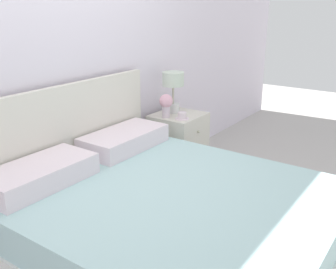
{
  "coord_description": "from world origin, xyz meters",
  "views": [
    {
      "loc": [
        -1.8,
        -2.24,
        1.63
      ],
      "look_at": [
        0.6,
        -0.54,
        0.63
      ],
      "focal_mm": 42.0,
      "sensor_mm": 36.0,
      "label": 1
    }
  ],
  "objects_px": {
    "flower_vase": "(166,103)",
    "table_lamp": "(173,85)",
    "nightstand": "(178,144)",
    "bed": "(161,220)",
    "teacup": "(182,116)"
  },
  "relations": [
    {
      "from": "flower_vase",
      "to": "teacup",
      "type": "xyz_separation_m",
      "value": [
        0.04,
        -0.15,
        -0.11
      ]
    },
    {
      "from": "nightstand",
      "to": "table_lamp",
      "type": "distance_m",
      "value": 0.59
    },
    {
      "from": "flower_vase",
      "to": "nightstand",
      "type": "bearing_deg",
      "value": -12.52
    },
    {
      "from": "bed",
      "to": "table_lamp",
      "type": "bearing_deg",
      "value": 31.44
    },
    {
      "from": "bed",
      "to": "flower_vase",
      "type": "distance_m",
      "value": 1.35
    },
    {
      "from": "flower_vase",
      "to": "table_lamp",
      "type": "bearing_deg",
      "value": 14.83
    },
    {
      "from": "bed",
      "to": "nightstand",
      "type": "xyz_separation_m",
      "value": [
        1.2,
        0.67,
        0.02
      ]
    },
    {
      "from": "nightstand",
      "to": "table_lamp",
      "type": "relative_size",
      "value": 1.56
    },
    {
      "from": "table_lamp",
      "to": "flower_vase",
      "type": "relative_size",
      "value": 1.79
    },
    {
      "from": "bed",
      "to": "teacup",
      "type": "relative_size",
      "value": 15.29
    },
    {
      "from": "table_lamp",
      "to": "teacup",
      "type": "height_order",
      "value": "table_lamp"
    },
    {
      "from": "table_lamp",
      "to": "bed",
      "type": "bearing_deg",
      "value": -148.56
    },
    {
      "from": "bed",
      "to": "table_lamp",
      "type": "distance_m",
      "value": 1.56
    },
    {
      "from": "bed",
      "to": "table_lamp",
      "type": "relative_size",
      "value": 5.02
    },
    {
      "from": "nightstand",
      "to": "teacup",
      "type": "relative_size",
      "value": 4.75
    }
  ]
}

